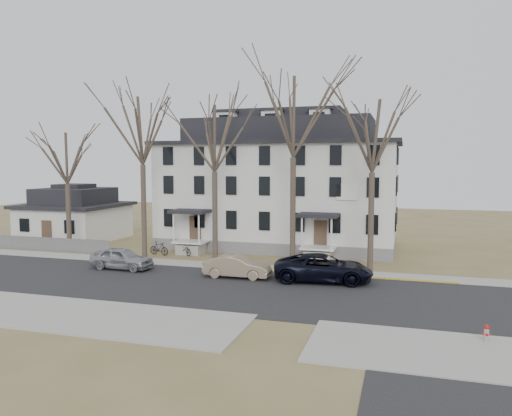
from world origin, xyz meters
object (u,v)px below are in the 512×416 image
(car_silver, at_px, (122,259))
(fire_hydrant, at_px, (486,334))
(small_house, at_px, (75,216))
(tree_mid_right, at_px, (373,130))
(tree_far_left, at_px, (142,125))
(tree_mid_left, at_px, (214,133))
(tree_bungalow, at_px, (66,154))
(car_navy, at_px, (323,269))
(tree_center, at_px, (293,111))
(bicycle_left, at_px, (185,250))
(boarding_house, at_px, (280,186))
(bicycle_right, at_px, (159,249))
(car_tan, at_px, (237,267))

(car_silver, distance_m, fire_hydrant, 23.65)
(small_house, bearing_deg, tree_mid_right, -12.27)
(tree_far_left, distance_m, tree_mid_left, 6.05)
(small_house, relative_size, fire_hydrant, 11.27)
(tree_far_left, relative_size, tree_mid_right, 1.08)
(tree_far_left, distance_m, tree_bungalow, 7.34)
(car_navy, bearing_deg, tree_far_left, 67.54)
(tree_far_left, xyz_separation_m, tree_center, (12.00, 0.00, 0.74))
(tree_far_left, xyz_separation_m, car_navy, (14.94, -4.40, -9.50))
(car_navy, bearing_deg, bicycle_left, 58.71)
(tree_far_left, relative_size, tree_center, 0.93)
(small_house, bearing_deg, fire_hydrant, -29.51)
(tree_far_left, bearing_deg, boarding_house, 42.18)
(tree_mid_left, relative_size, tree_center, 0.87)
(small_house, bearing_deg, bicycle_right, -24.59)
(bicycle_left, bearing_deg, fire_hydrant, -91.24)
(boarding_house, distance_m, tree_mid_right, 12.51)
(tree_mid_right, distance_m, car_navy, 10.13)
(car_navy, distance_m, bicycle_left, 13.34)
(bicycle_right, bearing_deg, car_navy, -99.24)
(tree_center, height_order, bicycle_left, tree_center)
(car_silver, distance_m, car_tan, 8.55)
(car_silver, bearing_deg, tree_far_left, 12.97)
(tree_far_left, xyz_separation_m, fire_hydrant, (23.05, -13.07, -9.95))
(small_house, xyz_separation_m, bicycle_right, (11.87, -5.43, -1.71))
(tree_mid_right, xyz_separation_m, car_navy, (-2.56, -4.40, -8.76))
(tree_far_left, bearing_deg, fire_hydrant, -29.56)
(tree_center, distance_m, tree_bungalow, 19.23)
(tree_center, xyz_separation_m, bicycle_right, (-11.13, 0.76, -10.55))
(boarding_house, distance_m, tree_far_left, 13.12)
(tree_center, height_order, bicycle_right, tree_center)
(tree_center, bearing_deg, tree_bungalow, 180.00)
(tree_mid_right, xyz_separation_m, tree_bungalow, (-24.50, 0.00, -1.48))
(tree_bungalow, distance_m, car_navy, 23.53)
(tree_far_left, height_order, tree_mid_left, tree_far_left)
(tree_mid_right, bearing_deg, bicycle_left, 174.98)
(tree_far_left, xyz_separation_m, car_tan, (9.44, -4.92, -9.63))
(tree_center, xyz_separation_m, fire_hydrant, (11.05, -13.07, -10.69))
(boarding_house, xyz_separation_m, car_tan, (0.44, -13.08, -4.67))
(tree_bungalow, relative_size, car_silver, 2.41)
(tree_mid_left, distance_m, tree_bungalow, 13.08)
(small_house, bearing_deg, car_navy, -22.23)
(tree_mid_right, relative_size, car_silver, 2.85)
(car_silver, xyz_separation_m, fire_hydrant, (22.15, -8.29, -0.37))
(bicycle_left, distance_m, fire_hydrant, 24.75)
(tree_center, height_order, tree_bungalow, tree_center)
(fire_hydrant, bearing_deg, car_tan, 149.08)
(car_navy, bearing_deg, tree_mid_left, 57.74)
(tree_center, bearing_deg, bicycle_left, 171.98)
(tree_mid_left, distance_m, tree_mid_right, 11.50)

